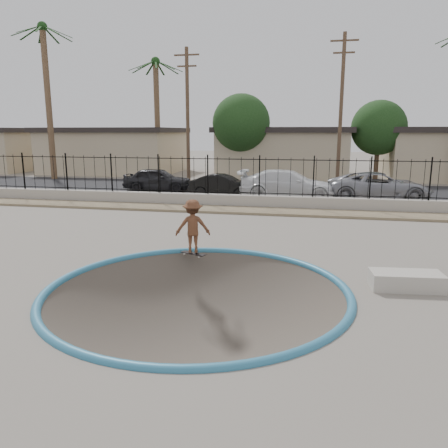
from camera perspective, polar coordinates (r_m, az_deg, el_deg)
ground at (r=22.77m, az=5.06°, el=0.09°), size 120.00×120.00×2.20m
bowl_pit at (r=10.13m, az=-3.52°, el=-8.68°), size 6.84×6.84×1.80m
coping_ring at (r=10.13m, az=-3.52°, el=-8.68°), size 7.04×7.04×0.20m
rock_strip at (r=19.82m, az=4.18°, el=1.73°), size 42.00×1.60×0.11m
retaining_wall at (r=20.86m, az=4.59°, el=2.91°), size 42.00×0.45×0.60m
fence at (r=20.70m, az=4.65°, el=6.20°), size 40.00×0.04×1.80m
street at (r=27.49m, az=6.33°, el=4.47°), size 90.00×8.00×0.04m
house_west at (r=40.65m, az=-14.07°, el=9.37°), size 11.60×8.60×3.90m
house_center at (r=36.76m, az=7.83°, el=9.37°), size 10.60×8.60×3.90m
palm_left at (r=36.18m, az=-22.25°, el=18.08°), size 2.30×2.30×11.30m
palm_mid at (r=36.50m, az=-8.82°, el=16.74°), size 2.30×2.30×9.30m
utility_pole_left at (r=30.38m, az=-4.77°, el=14.07°), size 1.70×0.24×9.00m
utility_pole_mid at (r=29.21m, az=15.03°, el=14.29°), size 1.70×0.24×9.50m
street_tree_left at (r=33.60m, az=2.26°, el=13.02°), size 4.32×4.32×6.36m
street_tree_mid at (r=34.44m, az=19.56°, el=11.74°), size 3.96×3.96×5.83m
skater at (r=12.71m, az=-4.10°, el=-0.73°), size 1.13×0.84×1.56m
skateboard at (r=12.89m, az=-4.05°, el=-3.87°), size 0.83×0.52×0.07m
concrete_ledge at (r=10.99m, az=22.69°, el=-6.85°), size 1.66×0.85×0.40m
car_a at (r=26.96m, az=-8.64°, el=5.80°), size 4.21×1.95×1.40m
car_b at (r=24.22m, az=-0.10°, el=5.05°), size 3.80×1.54×1.23m
car_c at (r=23.74m, az=8.38°, el=5.14°), size 5.28×2.17×1.53m
car_d at (r=24.38m, az=19.60°, el=4.67°), size 5.39×2.76×1.46m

